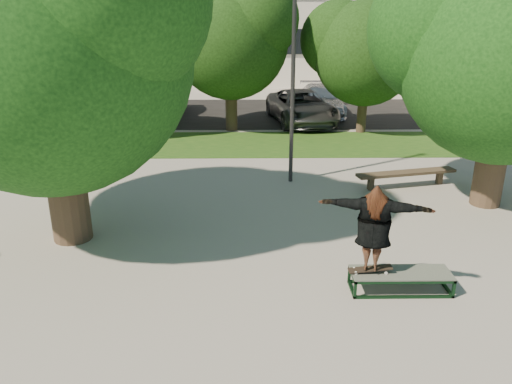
{
  "coord_description": "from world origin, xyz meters",
  "views": [
    {
      "loc": [
        -0.23,
        -9.26,
        4.78
      ],
      "look_at": [
        -0.1,
        0.6,
        1.23
      ],
      "focal_mm": 35.0,
      "sensor_mm": 36.0,
      "label": 1
    }
  ],
  "objects_px": {
    "tree_right": "(506,43)",
    "lamppost": "(293,75)",
    "car_silver_b": "(321,100)",
    "car_silver_a": "(106,100)",
    "car_dark": "(158,99)",
    "grind_box": "(400,281)",
    "car_grey": "(301,107)",
    "bench": "(406,174)",
    "tree_left": "(43,32)"
  },
  "relations": [
    {
      "from": "car_silver_a",
      "to": "car_grey",
      "type": "bearing_deg",
      "value": -24.19
    },
    {
      "from": "tree_right",
      "to": "car_silver_b",
      "type": "xyz_separation_m",
      "value": [
        -2.59,
        12.46,
        -3.39
      ]
    },
    {
      "from": "car_dark",
      "to": "car_grey",
      "type": "distance_m",
      "value": 7.1
    },
    {
      "from": "lamppost",
      "to": "bench",
      "type": "distance_m",
      "value": 4.35
    },
    {
      "from": "car_dark",
      "to": "car_grey",
      "type": "height_order",
      "value": "car_dark"
    },
    {
      "from": "tree_right",
      "to": "lamppost",
      "type": "bearing_deg",
      "value": 158.72
    },
    {
      "from": "car_silver_a",
      "to": "bench",
      "type": "bearing_deg",
      "value": -54.42
    },
    {
      "from": "bench",
      "to": "car_dark",
      "type": "xyz_separation_m",
      "value": [
        -9.03,
        10.84,
        0.44
      ]
    },
    {
      "from": "car_grey",
      "to": "tree_left",
      "type": "bearing_deg",
      "value": -126.96
    },
    {
      "from": "lamppost",
      "to": "car_silver_a",
      "type": "xyz_separation_m",
      "value": [
        -8.41,
        10.91,
        -2.48
      ]
    },
    {
      "from": "grind_box",
      "to": "car_silver_a",
      "type": "bearing_deg",
      "value": 119.89
    },
    {
      "from": "tree_right",
      "to": "lamppost",
      "type": "distance_m",
      "value": 5.36
    },
    {
      "from": "bench",
      "to": "car_dark",
      "type": "bearing_deg",
      "value": 116.53
    },
    {
      "from": "tree_left",
      "to": "grind_box",
      "type": "relative_size",
      "value": 3.95
    },
    {
      "from": "grind_box",
      "to": "car_silver_b",
      "type": "relative_size",
      "value": 0.37
    },
    {
      "from": "tree_right",
      "to": "car_grey",
      "type": "height_order",
      "value": "tree_right"
    },
    {
      "from": "bench",
      "to": "car_silver_b",
      "type": "height_order",
      "value": "car_silver_b"
    },
    {
      "from": "car_grey",
      "to": "car_silver_b",
      "type": "xyz_separation_m",
      "value": [
        1.17,
        2.04,
        -0.02
      ]
    },
    {
      "from": "lamppost",
      "to": "bench",
      "type": "height_order",
      "value": "lamppost"
    },
    {
      "from": "car_silver_b",
      "to": "car_silver_a",
      "type": "bearing_deg",
      "value": 178.48
    },
    {
      "from": "tree_left",
      "to": "car_silver_b",
      "type": "bearing_deg",
      "value": 62.21
    },
    {
      "from": "car_grey",
      "to": "lamppost",
      "type": "bearing_deg",
      "value": -107.24
    },
    {
      "from": "tree_right",
      "to": "car_silver_b",
      "type": "height_order",
      "value": "tree_right"
    },
    {
      "from": "grind_box",
      "to": "car_dark",
      "type": "xyz_separation_m",
      "value": [
        -7.22,
        16.6,
        0.64
      ]
    },
    {
      "from": "lamppost",
      "to": "car_grey",
      "type": "xyz_separation_m",
      "value": [
        1.15,
        8.5,
        -2.42
      ]
    },
    {
      "from": "grind_box",
      "to": "car_silver_b",
      "type": "xyz_separation_m",
      "value": [
        0.82,
        16.86,
        0.52
      ]
    },
    {
      "from": "tree_right",
      "to": "car_silver_a",
      "type": "bearing_deg",
      "value": 136.08
    },
    {
      "from": "tree_left",
      "to": "car_silver_a",
      "type": "xyz_separation_m",
      "value": [
        -3.11,
        14.82,
        -3.75
      ]
    },
    {
      "from": "bench",
      "to": "car_silver_a",
      "type": "xyz_separation_m",
      "value": [
        -11.72,
        11.47,
        0.28
      ]
    },
    {
      "from": "tree_right",
      "to": "car_silver_a",
      "type": "height_order",
      "value": "tree_right"
    },
    {
      "from": "tree_left",
      "to": "grind_box",
      "type": "distance_m",
      "value": 8.36
    },
    {
      "from": "car_silver_a",
      "to": "car_dark",
      "type": "xyz_separation_m",
      "value": [
        2.68,
        -0.64,
        0.15
      ]
    },
    {
      "from": "tree_right",
      "to": "car_dark",
      "type": "distance_m",
      "value": 16.51
    },
    {
      "from": "grind_box",
      "to": "car_dark",
      "type": "height_order",
      "value": "car_dark"
    },
    {
      "from": "car_grey",
      "to": "car_dark",
      "type": "bearing_deg",
      "value": 156.0
    },
    {
      "from": "grind_box",
      "to": "bench",
      "type": "relative_size",
      "value": 0.59
    },
    {
      "from": "bench",
      "to": "grind_box",
      "type": "bearing_deg",
      "value": -120.77
    },
    {
      "from": "car_silver_a",
      "to": "tree_right",
      "type": "bearing_deg",
      "value": -53.94
    },
    {
      "from": "bench",
      "to": "car_grey",
      "type": "relative_size",
      "value": 0.58
    },
    {
      "from": "lamppost",
      "to": "car_silver_b",
      "type": "height_order",
      "value": "lamppost"
    },
    {
      "from": "car_silver_a",
      "to": "car_dark",
      "type": "distance_m",
      "value": 2.76
    },
    {
      "from": "lamppost",
      "to": "car_dark",
      "type": "relative_size",
      "value": 1.22
    },
    {
      "from": "car_silver_a",
      "to": "car_dark",
      "type": "bearing_deg",
      "value": -23.34
    },
    {
      "from": "bench",
      "to": "car_dark",
      "type": "distance_m",
      "value": 14.12
    },
    {
      "from": "car_silver_a",
      "to": "car_silver_b",
      "type": "bearing_deg",
      "value": -11.99
    },
    {
      "from": "grind_box",
      "to": "car_silver_b",
      "type": "height_order",
      "value": "car_silver_b"
    },
    {
      "from": "tree_right",
      "to": "car_dark",
      "type": "bearing_deg",
      "value": 131.11
    },
    {
      "from": "tree_left",
      "to": "car_silver_b",
      "type": "height_order",
      "value": "tree_left"
    },
    {
      "from": "grind_box",
      "to": "car_silver_a",
      "type": "distance_m",
      "value": 19.88
    },
    {
      "from": "tree_left",
      "to": "car_dark",
      "type": "xyz_separation_m",
      "value": [
        -0.43,
        14.18,
        -3.6
      ]
    }
  ]
}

